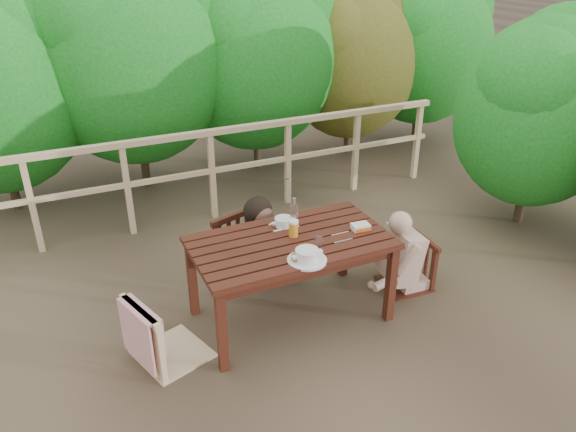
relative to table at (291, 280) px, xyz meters
name	(u,v)px	position (x,y,z in m)	size (l,w,h in m)	color
ground	(291,316)	(0.00, 0.00, -0.35)	(60.00, 60.00, 0.00)	brown
table	(291,280)	(0.00, 0.00, 0.00)	(1.52, 0.86, 0.70)	#38160D
chair_left	(166,300)	(-1.00, -0.06, 0.14)	(0.49, 0.49, 0.99)	#D5B084
chair_far	(248,225)	(-0.06, 0.77, 0.14)	(0.49, 0.49, 0.99)	#38160D
chair_right	(408,244)	(1.12, -0.01, 0.06)	(0.41, 0.41, 0.83)	#38160D
woman	(247,212)	(-0.06, 0.79, 0.26)	(0.49, 0.61, 1.22)	black
diner_right	(414,224)	(1.15, -0.01, 0.26)	(0.49, 0.61, 1.22)	tan
railing	(212,175)	(0.00, 2.00, 0.15)	(5.60, 0.10, 1.01)	#D5B084
hedge_row	(206,23)	(0.40, 3.20, 1.55)	(6.60, 1.60, 3.80)	#1A711E
soup_near	(307,255)	(-0.02, -0.31, 0.40)	(0.29, 0.29, 0.10)	silver
soup_far	(284,222)	(0.05, 0.24, 0.39)	(0.25, 0.25, 0.08)	silver
bread_roll	(300,256)	(-0.06, -0.29, 0.39)	(0.14, 0.11, 0.08)	olive
beer_glass	(293,229)	(0.05, 0.05, 0.43)	(0.08, 0.08, 0.15)	gold
bottle	(294,214)	(0.11, 0.18, 0.49)	(0.07, 0.07, 0.27)	white
tumbler	(319,242)	(0.16, -0.16, 0.39)	(0.07, 0.07, 0.08)	silver
butter_tub	(360,228)	(0.57, -0.08, 0.38)	(0.14, 0.10, 0.06)	white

